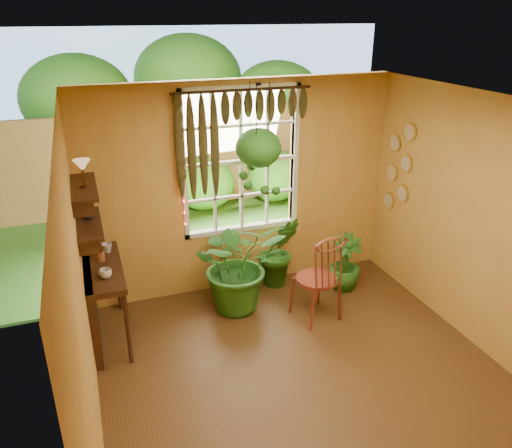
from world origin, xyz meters
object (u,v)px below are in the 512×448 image
(counter_ledge, at_px, (96,296))
(hanging_basket, at_px, (258,152))
(windsor_chair, at_px, (318,290))
(potted_plant_mid, at_px, (279,251))
(potted_plant_left, at_px, (239,264))

(counter_ledge, distance_m, hanging_basket, 2.43)
(counter_ledge, relative_size, windsor_chair, 0.92)
(potted_plant_mid, relative_size, hanging_basket, 0.74)
(potted_plant_mid, bearing_deg, counter_ledge, -169.02)
(windsor_chair, height_order, potted_plant_mid, windsor_chair)
(potted_plant_mid, bearing_deg, windsor_chair, -82.15)
(potted_plant_left, distance_m, hanging_basket, 1.36)
(windsor_chair, bearing_deg, potted_plant_left, 134.92)
(windsor_chair, xyz_separation_m, potted_plant_left, (-0.80, 0.54, 0.23))
(potted_plant_left, height_order, potted_plant_mid, potted_plant_left)
(hanging_basket, bearing_deg, potted_plant_mid, 25.61)
(windsor_chair, relative_size, hanging_basket, 0.98)
(potted_plant_left, bearing_deg, hanging_basket, 32.02)
(potted_plant_mid, bearing_deg, potted_plant_left, -151.27)
(windsor_chair, distance_m, potted_plant_left, 1.00)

